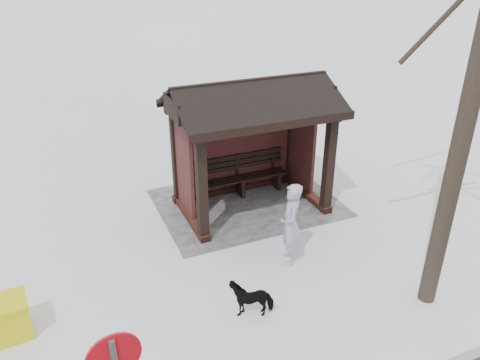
% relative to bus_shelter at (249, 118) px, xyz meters
% --- Properties ---
extents(ground, '(120.00, 120.00, 0.00)m').
position_rel_bus_shelter_xyz_m(ground, '(0.00, 0.16, -2.17)').
color(ground, white).
rests_on(ground, ground).
extents(trampled_patch, '(4.20, 3.20, 0.02)m').
position_rel_bus_shelter_xyz_m(trampled_patch, '(0.00, -0.04, -2.16)').
color(trampled_patch, gray).
rests_on(trampled_patch, ground).
extents(bus_shelter, '(3.60, 2.40, 3.09)m').
position_rel_bus_shelter_xyz_m(bus_shelter, '(0.00, 0.00, 0.00)').
color(bus_shelter, '#381A14').
rests_on(bus_shelter, ground).
extents(pedestrian, '(0.62, 0.73, 1.68)m').
position_rel_bus_shelter_xyz_m(pedestrian, '(0.20, 2.43, -1.32)').
color(pedestrian, '#A9A3BF').
rests_on(pedestrian, ground).
extents(dog, '(0.81, 0.55, 0.62)m').
position_rel_bus_shelter_xyz_m(dog, '(1.48, 3.43, -1.85)').
color(dog, black).
rests_on(dog, ground).
extents(grit_bin, '(0.93, 0.68, 0.67)m').
position_rel_bus_shelter_xyz_m(grit_bin, '(5.33, 2.43, -1.83)').
color(grit_bin, '#C6C00B').
rests_on(grit_bin, ground).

